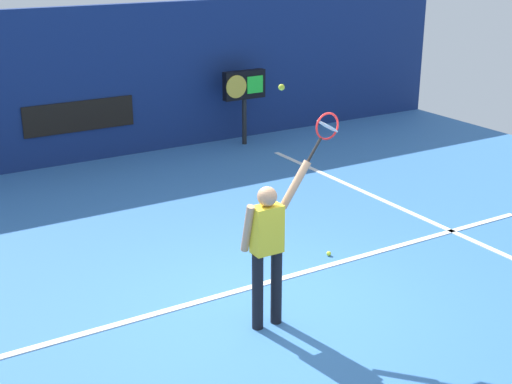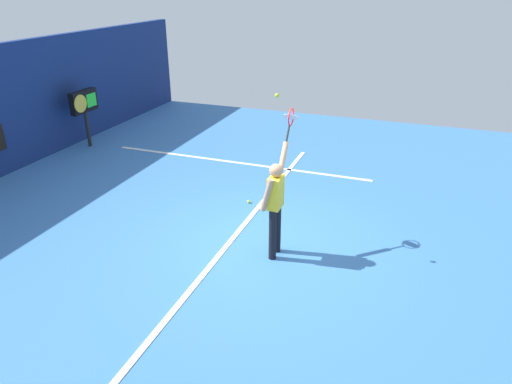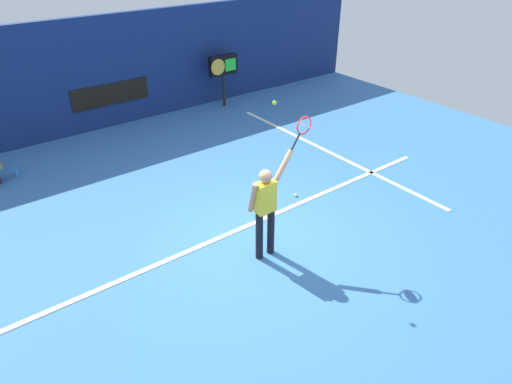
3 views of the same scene
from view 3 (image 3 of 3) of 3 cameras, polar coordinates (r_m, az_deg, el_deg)
name	(u,v)px [view 3 (image 3 of 3)]	position (r m, az deg, el deg)	size (l,w,h in m)	color
ground_plane	(264,241)	(8.47, 0.99, -6.11)	(18.00, 18.00, 0.00)	#3870B2
back_wall	(106,73)	(13.56, -18.26, 13.96)	(18.00, 0.20, 3.02)	navy
sponsor_banner_center	(111,94)	(13.62, -17.68, 11.57)	(2.20, 0.03, 0.60)	black
court_baseline	(246,226)	(8.84, -1.27, -4.33)	(10.00, 0.10, 0.01)	white
court_sideline	(328,151)	(11.87, 8.96, 5.02)	(0.10, 7.00, 0.01)	white
tennis_player	(266,206)	(7.57, 1.20, -1.79)	(0.81, 0.31, 1.91)	black
tennis_racket	(303,127)	(7.44, 5.90, 8.04)	(0.48, 0.27, 0.60)	black
tennis_ball	(275,103)	(6.98, 2.34, 11.07)	(0.07, 0.07, 0.07)	#CCE033
scoreboard_clock	(223,67)	(14.53, -4.14, 15.27)	(0.96, 0.20, 1.60)	black
water_bottle	(16,172)	(11.86, -27.75, 2.23)	(0.07, 0.07, 0.24)	#338CD8
spare_ball	(296,195)	(9.80, 5.00, -0.39)	(0.07, 0.07, 0.07)	#CCE033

